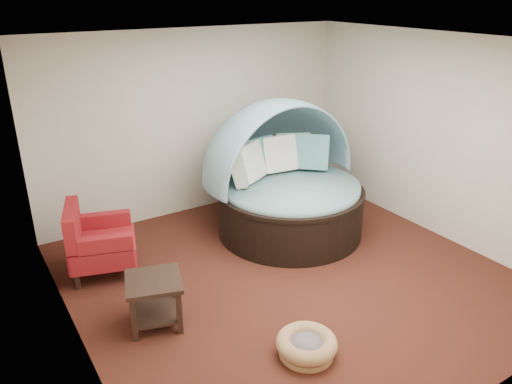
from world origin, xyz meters
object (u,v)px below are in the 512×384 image
canopy_daybed (285,172)px  red_armchair (97,242)px  side_table (155,295)px  pet_basket (307,345)px

canopy_daybed → red_armchair: canopy_daybed is taller
side_table → canopy_daybed: bearing=24.5°
pet_basket → red_armchair: red_armchair is taller
pet_basket → side_table: size_ratio=1.00×
red_armchair → canopy_daybed: bearing=11.7°
red_armchair → side_table: bearing=-64.5°
pet_basket → canopy_daybed: bearing=59.3°
canopy_daybed → side_table: 2.75m
pet_basket → side_table: (-1.05, 1.24, 0.24)m
pet_basket → side_table: bearing=130.2°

